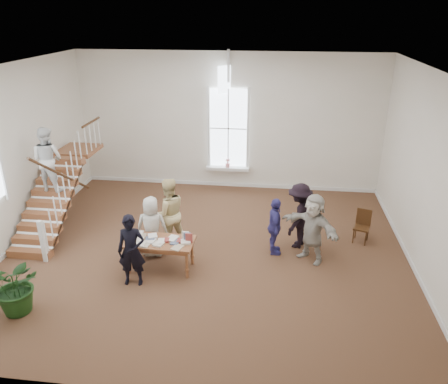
# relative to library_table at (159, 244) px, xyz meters

# --- Properties ---
(ground) EXTENTS (10.00, 10.00, 0.00)m
(ground) POSITION_rel_library_table_xyz_m (0.99, 0.92, -0.67)
(ground) COLOR #4B2C1D
(ground) RESTS_ON ground
(room_shell) EXTENTS (10.49, 10.00, 10.00)m
(room_shell) POSITION_rel_library_table_xyz_m (0.99, 5.31, -0.27)
(room_shell) COLOR silver
(room_shell) RESTS_ON ground
(staircase) EXTENTS (1.10, 4.10, 2.92)m
(staircase) POSITION_rel_library_table_xyz_m (-3.35, 1.67, 0.95)
(staircase) COLOR brown
(staircase) RESTS_ON ground
(library_table) EXTENTS (1.61, 0.84, 0.81)m
(library_table) POSITION_rel_library_table_xyz_m (0.00, 0.00, 0.00)
(library_table) COLOR brown
(library_table) RESTS_ON ground
(police_officer) EXTENTS (0.65, 0.46, 1.67)m
(police_officer) POSITION_rel_library_table_xyz_m (-0.44, -0.65, 0.17)
(police_officer) COLOR black
(police_officer) RESTS_ON ground
(elderly_woman) EXTENTS (0.81, 0.58, 1.56)m
(elderly_woman) POSITION_rel_library_table_xyz_m (-0.34, 0.60, 0.11)
(elderly_woman) COLOR beige
(elderly_woman) RESTS_ON ground
(person_yellow) EXTENTS (1.14, 1.06, 1.86)m
(person_yellow) POSITION_rel_library_table_xyz_m (-0.04, 1.10, 0.26)
(person_yellow) COLOR beige
(person_yellow) RESTS_ON ground
(woman_cluster_a) EXTENTS (0.46, 0.91, 1.49)m
(woman_cluster_a) POSITION_rel_library_table_xyz_m (2.65, 1.06, 0.07)
(woman_cluster_a) COLOR navy
(woman_cluster_a) RESTS_ON ground
(woman_cluster_b) EXTENTS (1.00, 1.27, 1.72)m
(woman_cluster_b) POSITION_rel_library_table_xyz_m (3.25, 1.51, 0.19)
(woman_cluster_b) COLOR black
(woman_cluster_b) RESTS_ON ground
(woman_cluster_c) EXTENTS (1.56, 1.43, 1.73)m
(woman_cluster_c) POSITION_rel_library_table_xyz_m (3.55, 0.86, 0.20)
(woman_cluster_c) COLOR #B9B3A7
(woman_cluster_c) RESTS_ON ground
(floor_plant) EXTENTS (1.27, 1.15, 1.23)m
(floor_plant) POSITION_rel_library_table_xyz_m (-2.41, -1.91, -0.06)
(floor_plant) COLOR #173811
(floor_plant) RESTS_ON ground
(side_chair) EXTENTS (0.49, 0.49, 0.89)m
(side_chair) POSITION_rel_library_table_xyz_m (4.94, 1.98, -0.18)
(side_chair) COLOR #39220F
(side_chair) RESTS_ON ground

